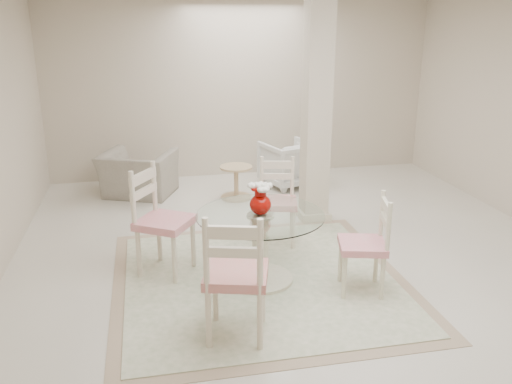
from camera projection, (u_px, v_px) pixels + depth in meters
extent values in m
plane|color=silver|center=(304.00, 265.00, 5.60)|extent=(7.00, 7.00, 0.00)
cube|color=beige|center=(243.00, 90.00, 8.44)|extent=(6.00, 0.02, 2.70)
cube|color=beige|center=(317.00, 113.00, 6.48)|extent=(0.30, 0.30, 2.70)
cube|color=tan|center=(260.00, 281.00, 5.26)|extent=(2.80, 2.80, 0.01)
cube|color=#ECE6C8|center=(260.00, 280.00, 5.26)|extent=(2.57, 2.57, 0.01)
cylinder|color=#F5F1C9|center=(260.00, 279.00, 5.26)|extent=(0.63, 0.63, 0.05)
cylinder|color=#F5F1C9|center=(260.00, 247.00, 5.15)|extent=(0.16, 0.16, 0.65)
cylinder|color=#F5F1C9|center=(260.00, 217.00, 5.06)|extent=(0.26, 0.26, 0.03)
cylinder|color=white|center=(260.00, 215.00, 5.05)|extent=(1.21, 1.21, 0.01)
ellipsoid|color=#A20A05|center=(260.00, 205.00, 5.02)|extent=(0.20, 0.20, 0.19)
cylinder|color=#A20A05|center=(260.00, 192.00, 4.98)|extent=(0.11, 0.11, 0.06)
cylinder|color=#A20A05|center=(260.00, 188.00, 4.97)|extent=(0.18, 0.18, 0.02)
ellipsoid|color=white|center=(260.00, 185.00, 4.96)|extent=(0.12, 0.12, 0.05)
ellipsoid|color=white|center=(266.00, 186.00, 5.00)|extent=(0.12, 0.12, 0.05)
ellipsoid|color=white|center=(254.00, 186.00, 4.98)|extent=(0.12, 0.12, 0.05)
ellipsoid|color=white|center=(263.00, 190.00, 4.91)|extent=(0.12, 0.12, 0.05)
cylinder|color=#EEE6C4|center=(340.00, 262.00, 5.18)|extent=(0.04, 0.04, 0.43)
cylinder|color=#EEE6C4|center=(344.00, 278.00, 4.86)|extent=(0.04, 0.04, 0.43)
cylinder|color=#EEE6C4|center=(376.00, 262.00, 5.17)|extent=(0.04, 0.04, 0.43)
cylinder|color=#EEE6C4|center=(382.00, 279.00, 4.84)|extent=(0.04, 0.04, 0.43)
cube|color=red|center=(362.00, 245.00, 4.93)|extent=(0.50, 0.50, 0.07)
cube|color=#EEE6C4|center=(386.00, 213.00, 4.83)|extent=(0.13, 0.37, 0.51)
cylinder|color=#F3E4C8|center=(261.00, 231.00, 5.92)|extent=(0.04, 0.04, 0.44)
cylinder|color=#F3E4C8|center=(293.00, 231.00, 5.91)|extent=(0.04, 0.04, 0.44)
cylinder|color=#F3E4C8|center=(262.00, 219.00, 6.25)|extent=(0.04, 0.04, 0.44)
cylinder|color=#F3E4C8|center=(292.00, 219.00, 6.24)|extent=(0.04, 0.04, 0.44)
cube|color=#B01215|center=(277.00, 203.00, 6.00)|extent=(0.51, 0.51, 0.07)
cube|color=#F3E4C8|center=(277.00, 171.00, 6.08)|extent=(0.39, 0.12, 0.52)
cylinder|color=beige|center=(175.00, 260.00, 5.13)|extent=(0.05, 0.05, 0.50)
cylinder|color=beige|center=(193.00, 245.00, 5.48)|extent=(0.05, 0.05, 0.50)
cylinder|color=beige|center=(139.00, 254.00, 5.26)|extent=(0.05, 0.05, 0.50)
cylinder|color=beige|center=(159.00, 239.00, 5.61)|extent=(0.05, 0.05, 0.50)
cube|color=red|center=(165.00, 222.00, 5.28)|extent=(0.66, 0.66, 0.08)
cube|color=beige|center=(143.00, 184.00, 5.24)|extent=(0.27, 0.39, 0.59)
cylinder|color=#F6E7CA|center=(263.00, 296.00, 4.48)|extent=(0.05, 0.05, 0.50)
cylinder|color=#F6E7CA|center=(215.00, 295.00, 4.50)|extent=(0.05, 0.05, 0.50)
cylinder|color=#F6E7CA|center=(260.00, 322.00, 4.10)|extent=(0.05, 0.05, 0.50)
cylinder|color=#F6E7CA|center=(209.00, 320.00, 4.13)|extent=(0.05, 0.05, 0.50)
cube|color=red|center=(236.00, 275.00, 4.21)|extent=(0.59, 0.59, 0.08)
cube|color=#F6E7CA|center=(233.00, 242.00, 3.89)|extent=(0.44, 0.16, 0.59)
imported|color=#A29B86|center=(138.00, 174.00, 7.69)|extent=(1.21, 1.14, 0.63)
imported|color=white|center=(289.00, 163.00, 8.14)|extent=(0.91, 0.93, 0.68)
cylinder|color=tan|center=(236.00, 197.00, 7.63)|extent=(0.44, 0.44, 0.04)
cylinder|color=tan|center=(236.00, 182.00, 7.56)|extent=(0.06, 0.06, 0.42)
cylinder|color=tan|center=(236.00, 167.00, 7.49)|extent=(0.45, 0.45, 0.03)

